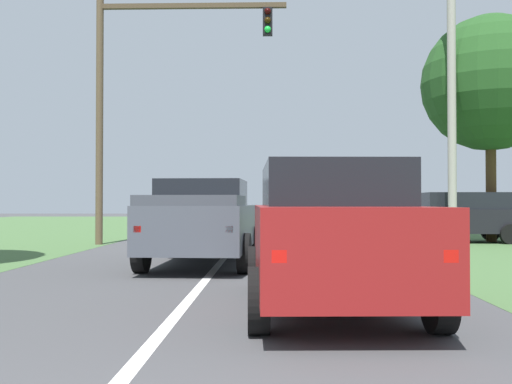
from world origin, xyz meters
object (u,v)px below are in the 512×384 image
crossing_suv_far (460,216)px  oak_tree_right (490,84)px  red_suv_near (330,232)px  utility_pole_right (452,91)px  pickup_truck_lead (204,221)px  keep_moving_sign (399,195)px  traffic_light (144,79)px

crossing_suv_far → oak_tree_right: bearing=12.5°
red_suv_near → utility_pole_right: bearing=65.6°
red_suv_near → crossing_suv_far: 14.12m
pickup_truck_lead → oak_tree_right: 13.10m
red_suv_near → keep_moving_sign: 11.81m
red_suv_near → oak_tree_right: (7.08, 13.11, 4.64)m
traffic_light → utility_pole_right: size_ratio=0.84×
red_suv_near → traffic_light: bearing=113.8°
utility_pole_right → crossing_suv_far: bearing=64.1°
crossing_suv_far → utility_pole_right: bearing=-115.9°
utility_pole_right → pickup_truck_lead: bearing=-140.3°
keep_moving_sign → crossing_suv_far: bearing=32.2°
red_suv_near → oak_tree_right: bearing=61.6°
pickup_truck_lead → oak_tree_right: size_ratio=0.65×
pickup_truck_lead → keep_moving_sign: bearing=46.9°
red_suv_near → keep_moving_sign: size_ratio=1.82×
pickup_truck_lead → traffic_light: bearing=113.9°
red_suv_near → utility_pole_right: 13.18m
traffic_light → red_suv_near: bearing=-66.2°
crossing_suv_far → utility_pole_right: (-0.69, -1.43, 4.17)m
oak_tree_right → red_suv_near: bearing=-118.4°
keep_moving_sign → crossing_suv_far: size_ratio=0.54×
keep_moving_sign → utility_pole_right: utility_pole_right is taller
pickup_truck_lead → crossing_suv_far: bearing=43.1°
pickup_truck_lead → keep_moving_sign: size_ratio=2.05×
red_suv_near → oak_tree_right: size_ratio=0.58×
keep_moving_sign → crossing_suv_far: 3.00m
red_suv_near → pickup_truck_lead: (-2.28, 5.21, -0.02)m
traffic_light → keep_moving_sign: size_ratio=3.34×
red_suv_near → pickup_truck_lead: red_suv_near is taller
traffic_light → crossing_suv_far: traffic_light is taller
crossing_suv_far → utility_pole_right: 4.46m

